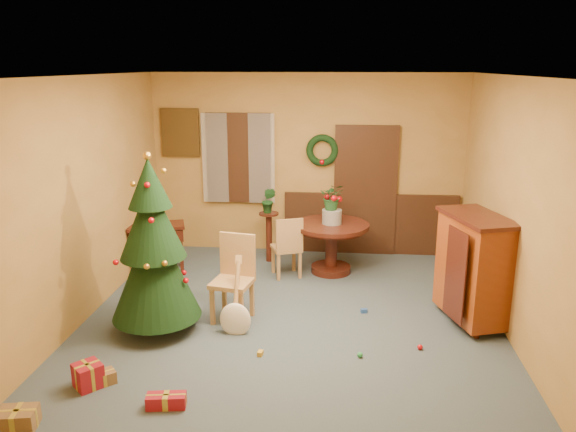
# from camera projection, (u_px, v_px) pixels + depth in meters

# --- Properties ---
(room_envelope) EXTENTS (5.50, 5.50, 5.50)m
(room_envelope) POSITION_uv_depth(u_px,v_px,m) (319.00, 186.00, 9.07)
(room_envelope) COLOR #35424D
(room_envelope) RESTS_ON ground
(dining_table) EXTENTS (1.10, 1.10, 0.76)m
(dining_table) POSITION_uv_depth(u_px,v_px,m) (331.00, 238.00, 8.30)
(dining_table) COLOR black
(dining_table) RESTS_ON floor
(urn) EXTENTS (0.29, 0.29, 0.21)m
(urn) POSITION_uv_depth(u_px,v_px,m) (332.00, 217.00, 8.21)
(urn) COLOR slate
(urn) RESTS_ON dining_table
(centerpiece_plant) EXTENTS (0.35, 0.31, 0.39)m
(centerpiece_plant) POSITION_uv_depth(u_px,v_px,m) (332.00, 197.00, 8.13)
(centerpiece_plant) COLOR #1E4C23
(centerpiece_plant) RESTS_ON urn
(chair_near) EXTENTS (0.53, 0.53, 1.05)m
(chair_near) POSITION_uv_depth(u_px,v_px,m) (234.00, 274.00, 6.79)
(chair_near) COLOR olive
(chair_near) RESTS_ON floor
(chair_far) EXTENTS (0.51, 0.51, 0.91)m
(chair_far) POSITION_uv_depth(u_px,v_px,m) (288.00, 245.00, 8.10)
(chair_far) COLOR olive
(chair_far) RESTS_ON floor
(guitar) EXTENTS (0.52, 0.64, 0.84)m
(guitar) POSITION_uv_depth(u_px,v_px,m) (235.00, 299.00, 6.40)
(guitar) COLOR white
(guitar) RESTS_ON floor
(plant_stand) EXTENTS (0.31, 0.31, 0.79)m
(plant_stand) POSITION_uv_depth(u_px,v_px,m) (269.00, 231.00, 8.78)
(plant_stand) COLOR black
(plant_stand) RESTS_ON floor
(stand_plant) EXTENTS (0.26, 0.23, 0.40)m
(stand_plant) POSITION_uv_depth(u_px,v_px,m) (269.00, 200.00, 8.65)
(stand_plant) COLOR #19471E
(stand_plant) RESTS_ON plant_stand
(christmas_tree) EXTENTS (1.02, 1.02, 2.11)m
(christmas_tree) POSITION_uv_depth(u_px,v_px,m) (153.00, 249.00, 6.34)
(christmas_tree) COLOR #382111
(christmas_tree) RESTS_ON floor
(writing_desk) EXTENTS (0.91, 0.64, 0.73)m
(writing_desk) POSITION_uv_depth(u_px,v_px,m) (157.00, 236.00, 8.33)
(writing_desk) COLOR black
(writing_desk) RESTS_ON floor
(sideboard) EXTENTS (0.84, 1.16, 1.34)m
(sideboard) POSITION_uv_depth(u_px,v_px,m) (474.00, 266.00, 6.62)
(sideboard) COLOR #562009
(sideboard) RESTS_ON floor
(gift_a) EXTENTS (0.36, 0.29, 0.18)m
(gift_a) POSITION_uv_depth(u_px,v_px,m) (17.00, 419.00, 4.80)
(gift_a) COLOR brown
(gift_a) RESTS_ON floor
(gift_b) EXTENTS (0.34, 0.34, 0.24)m
(gift_b) POSITION_uv_depth(u_px,v_px,m) (88.00, 376.00, 5.41)
(gift_b) COLOR maroon
(gift_b) RESTS_ON floor
(gift_c) EXTENTS (0.28, 0.27, 0.13)m
(gift_c) POSITION_uv_depth(u_px,v_px,m) (103.00, 378.00, 5.47)
(gift_c) COLOR brown
(gift_c) RESTS_ON floor
(gift_d) EXTENTS (0.37, 0.20, 0.13)m
(gift_d) POSITION_uv_depth(u_px,v_px,m) (166.00, 401.00, 5.10)
(gift_d) COLOR maroon
(gift_d) RESTS_ON floor
(toy_a) EXTENTS (0.09, 0.07, 0.05)m
(toy_a) POSITION_uv_depth(u_px,v_px,m) (364.00, 311.00, 7.05)
(toy_a) COLOR #254EA3
(toy_a) RESTS_ON floor
(toy_b) EXTENTS (0.06, 0.06, 0.06)m
(toy_b) POSITION_uv_depth(u_px,v_px,m) (360.00, 355.00, 5.97)
(toy_b) COLOR green
(toy_b) RESTS_ON floor
(toy_c) EXTENTS (0.06, 0.09, 0.05)m
(toy_c) POSITION_uv_depth(u_px,v_px,m) (260.00, 353.00, 6.02)
(toy_c) COLOR gold
(toy_c) RESTS_ON floor
(toy_d) EXTENTS (0.06, 0.06, 0.06)m
(toy_d) POSITION_uv_depth(u_px,v_px,m) (420.00, 347.00, 6.13)
(toy_d) COLOR red
(toy_d) RESTS_ON floor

